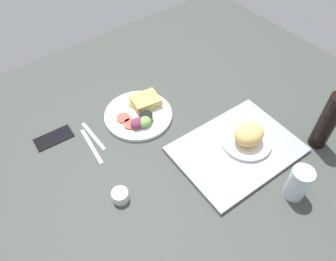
{
  "coord_description": "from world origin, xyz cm",
  "views": [
    {
      "loc": [
        51.42,
        67.09,
        97.57
      ],
      "look_at": [
        2.0,
        3.0,
        4.0
      ],
      "focal_mm": 34.76,
      "sensor_mm": 36.0,
      "label": 1
    }
  ],
  "objects_px": {
    "plate_with_salad": "(140,113)",
    "fork": "(93,136)",
    "serving_tray": "(236,150)",
    "knife": "(91,146)",
    "drinking_glass": "(298,183)",
    "espresso_cup": "(120,196)",
    "soda_bottle": "(328,122)",
    "cell_phone": "(54,138)",
    "bread_plate_near": "(248,137)"
  },
  "relations": [
    {
      "from": "soda_bottle",
      "to": "espresso_cup",
      "type": "xyz_separation_m",
      "value": [
        0.72,
        -0.25,
        -0.1
      ]
    },
    {
      "from": "serving_tray",
      "to": "plate_with_salad",
      "type": "xyz_separation_m",
      "value": [
        0.18,
        -0.37,
        0.01
      ]
    },
    {
      "from": "plate_with_salad",
      "to": "drinking_glass",
      "type": "height_order",
      "value": "drinking_glass"
    },
    {
      "from": "bread_plate_near",
      "to": "plate_with_salad",
      "type": "xyz_separation_m",
      "value": [
        0.23,
        -0.37,
        -0.04
      ]
    },
    {
      "from": "fork",
      "to": "knife",
      "type": "bearing_deg",
      "value": -37.47
    },
    {
      "from": "bread_plate_near",
      "to": "soda_bottle",
      "type": "relative_size",
      "value": 0.79
    },
    {
      "from": "serving_tray",
      "to": "knife",
      "type": "xyz_separation_m",
      "value": [
        0.42,
        -0.35,
        -0.01
      ]
    },
    {
      "from": "soda_bottle",
      "to": "cell_phone",
      "type": "height_order",
      "value": "soda_bottle"
    },
    {
      "from": "cell_phone",
      "to": "knife",
      "type": "bearing_deg",
      "value": 131.52
    },
    {
      "from": "knife",
      "to": "espresso_cup",
      "type": "bearing_deg",
      "value": -0.97
    },
    {
      "from": "bread_plate_near",
      "to": "drinking_glass",
      "type": "bearing_deg",
      "value": 84.03
    },
    {
      "from": "cell_phone",
      "to": "serving_tray",
      "type": "bearing_deg",
      "value": 140.96
    },
    {
      "from": "serving_tray",
      "to": "espresso_cup",
      "type": "height_order",
      "value": "espresso_cup"
    },
    {
      "from": "fork",
      "to": "knife",
      "type": "relative_size",
      "value": 0.89
    },
    {
      "from": "plate_with_salad",
      "to": "knife",
      "type": "height_order",
      "value": "plate_with_salad"
    },
    {
      "from": "plate_with_salad",
      "to": "fork",
      "type": "bearing_deg",
      "value": -6.67
    },
    {
      "from": "serving_tray",
      "to": "cell_phone",
      "type": "bearing_deg",
      "value": -42.65
    },
    {
      "from": "bread_plate_near",
      "to": "drinking_glass",
      "type": "distance_m",
      "value": 0.24
    },
    {
      "from": "soda_bottle",
      "to": "espresso_cup",
      "type": "relative_size",
      "value": 4.28
    },
    {
      "from": "plate_with_salad",
      "to": "cell_phone",
      "type": "bearing_deg",
      "value": -18.02
    },
    {
      "from": "espresso_cup",
      "to": "cell_phone",
      "type": "distance_m",
      "value": 0.39
    },
    {
      "from": "bread_plate_near",
      "to": "soda_bottle",
      "type": "bearing_deg",
      "value": 145.29
    },
    {
      "from": "plate_with_salad",
      "to": "soda_bottle",
      "type": "height_order",
      "value": "soda_bottle"
    },
    {
      "from": "drinking_glass",
      "to": "knife",
      "type": "xyz_separation_m",
      "value": [
        0.44,
        -0.6,
        -0.06
      ]
    },
    {
      "from": "bread_plate_near",
      "to": "knife",
      "type": "height_order",
      "value": "bread_plate_near"
    },
    {
      "from": "drinking_glass",
      "to": "cell_phone",
      "type": "height_order",
      "value": "drinking_glass"
    },
    {
      "from": "drinking_glass",
      "to": "knife",
      "type": "distance_m",
      "value": 0.75
    },
    {
      "from": "soda_bottle",
      "to": "drinking_glass",
      "type": "bearing_deg",
      "value": 18.88
    },
    {
      "from": "drinking_glass",
      "to": "fork",
      "type": "bearing_deg",
      "value": -57.13
    },
    {
      "from": "serving_tray",
      "to": "bread_plate_near",
      "type": "relative_size",
      "value": 2.36
    },
    {
      "from": "serving_tray",
      "to": "drinking_glass",
      "type": "bearing_deg",
      "value": 94.97
    },
    {
      "from": "drinking_glass",
      "to": "espresso_cup",
      "type": "height_order",
      "value": "drinking_glass"
    },
    {
      "from": "drinking_glass",
      "to": "espresso_cup",
      "type": "relative_size",
      "value": 2.32
    },
    {
      "from": "bread_plate_near",
      "to": "fork",
      "type": "xyz_separation_m",
      "value": [
        0.44,
        -0.4,
        -0.05
      ]
    },
    {
      "from": "espresso_cup",
      "to": "fork",
      "type": "distance_m",
      "value": 0.31
    },
    {
      "from": "drinking_glass",
      "to": "cell_phone",
      "type": "xyz_separation_m",
      "value": [
        0.54,
        -0.72,
        -0.06
      ]
    },
    {
      "from": "bread_plate_near",
      "to": "cell_phone",
      "type": "relative_size",
      "value": 1.32
    },
    {
      "from": "serving_tray",
      "to": "fork",
      "type": "xyz_separation_m",
      "value": [
        0.39,
        -0.39,
        -0.01
      ]
    },
    {
      "from": "plate_with_salad",
      "to": "knife",
      "type": "bearing_deg",
      "value": 3.83
    },
    {
      "from": "bread_plate_near",
      "to": "knife",
      "type": "distance_m",
      "value": 0.59
    },
    {
      "from": "plate_with_salad",
      "to": "espresso_cup",
      "type": "height_order",
      "value": "plate_with_salad"
    },
    {
      "from": "plate_with_salad",
      "to": "fork",
      "type": "height_order",
      "value": "plate_with_salad"
    },
    {
      "from": "soda_bottle",
      "to": "fork",
      "type": "relative_size",
      "value": 1.41
    },
    {
      "from": "serving_tray",
      "to": "soda_bottle",
      "type": "bearing_deg",
      "value": 149.63
    },
    {
      "from": "drinking_glass",
      "to": "espresso_cup",
      "type": "xyz_separation_m",
      "value": [
        0.47,
        -0.34,
        -0.04
      ]
    },
    {
      "from": "knife",
      "to": "cell_phone",
      "type": "height_order",
      "value": "cell_phone"
    },
    {
      "from": "knife",
      "to": "drinking_glass",
      "type": "bearing_deg",
      "value": 42.4
    },
    {
      "from": "serving_tray",
      "to": "bread_plate_near",
      "type": "xyz_separation_m",
      "value": [
        -0.05,
        0.0,
        0.04
      ]
    },
    {
      "from": "plate_with_salad",
      "to": "serving_tray",
      "type": "bearing_deg",
      "value": 116.57
    },
    {
      "from": "plate_with_salad",
      "to": "knife",
      "type": "distance_m",
      "value": 0.24
    }
  ]
}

